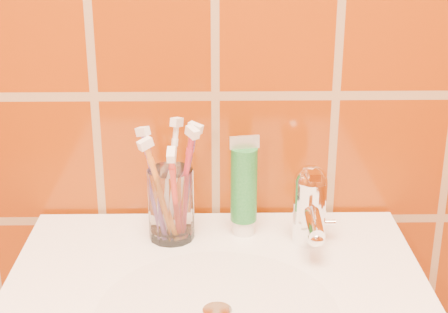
{
  "coord_description": "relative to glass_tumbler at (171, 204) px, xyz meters",
  "views": [
    {
      "loc": [
        -0.0,
        0.2,
        1.33
      ],
      "look_at": [
        0.01,
        1.08,
        0.99
      ],
      "focal_mm": 55.0,
      "sensor_mm": 36.0,
      "label": 1
    }
  ],
  "objects": [
    {
      "name": "toothbrush_3",
      "position": [
        0.0,
        0.02,
        0.03
      ],
      "size": [
        0.08,
        0.1,
        0.19
      ],
      "primitive_type": null,
      "rotation": [
        0.21,
        0.0,
        2.63
      ],
      "color": "white",
      "rests_on": "glass_tumbler"
    },
    {
      "name": "toothbrush_4",
      "position": [
        0.02,
        -0.01,
        0.04
      ],
      "size": [
        0.1,
        0.11,
        0.2
      ],
      "primitive_type": null,
      "rotation": [
        0.25,
        0.0,
        0.67
      ],
      "color": "#B5263A",
      "rests_on": "glass_tumbler"
    },
    {
      "name": "toothbrush_2",
      "position": [
        -0.02,
        0.01,
        0.03
      ],
      "size": [
        0.11,
        0.11,
        0.18
      ],
      "primitive_type": null,
      "rotation": [
        0.27,
        0.0,
        -2.28
      ],
      "color": "#784BA1",
      "rests_on": "glass_tumbler"
    },
    {
      "name": "toothbrush_0",
      "position": [
        0.02,
        -0.0,
        0.04
      ],
      "size": [
        0.1,
        0.09,
        0.19
      ],
      "primitive_type": null,
      "rotation": [
        0.22,
        0.0,
        1.09
      ],
      "color": "#70418B",
      "rests_on": "glass_tumbler"
    },
    {
      "name": "toothpaste_tube",
      "position": [
        0.11,
        0.01,
        0.02
      ],
      "size": [
        0.04,
        0.04,
        0.15
      ],
      "rotation": [
        0.0,
        0.0,
        0.18
      ],
      "color": "white",
      "rests_on": "pedestal_sink"
    },
    {
      "name": "toothbrush_5",
      "position": [
        -0.01,
        -0.02,
        0.03
      ],
      "size": [
        0.11,
        0.1,
        0.18
      ],
      "primitive_type": null,
      "rotation": [
        0.28,
        0.0,
        -0.95
      ],
      "color": "orange",
      "rests_on": "glass_tumbler"
    },
    {
      "name": "glass_tumbler",
      "position": [
        0.0,
        0.0,
        0.0
      ],
      "size": [
        0.08,
        0.08,
        0.11
      ],
      "primitive_type": "cylinder",
      "rotation": [
        0.0,
        0.0,
        -0.32
      ],
      "color": "white",
      "rests_on": "pedestal_sink"
    },
    {
      "name": "faucet",
      "position": [
        0.2,
        -0.02,
        0.01
      ],
      "size": [
        0.05,
        0.11,
        0.12
      ],
      "color": "white",
      "rests_on": "pedestal_sink"
    },
    {
      "name": "toothbrush_1",
      "position": [
        0.01,
        -0.03,
        0.03
      ],
      "size": [
        0.03,
        0.15,
        0.19
      ],
      "primitive_type": null,
      "rotation": [
        0.4,
        0.0,
        -0.04
      ],
      "color": "red",
      "rests_on": "glass_tumbler"
    }
  ]
}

